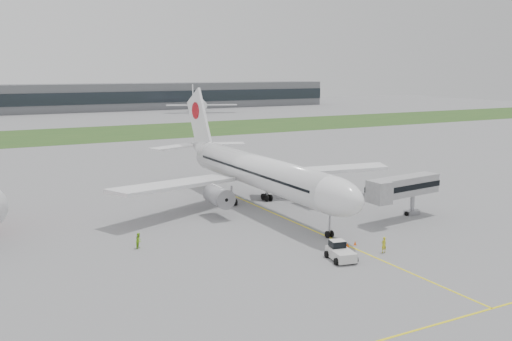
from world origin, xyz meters
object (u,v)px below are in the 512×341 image
ground_crew_near (384,245)px  airliner (256,170)px  pushback_tug (340,252)px  jet_bridge (400,188)px

ground_crew_near → airliner: bearing=-86.9°
pushback_tug → airliner: bearing=93.6°
pushback_tug → ground_crew_near: 6.02m
pushback_tug → jet_bridge: bearing=41.6°
pushback_tug → ground_crew_near: pushback_tug is taller
pushback_tug → jet_bridge: 21.24m
airliner → jet_bridge: size_ratio=4.03×
jet_bridge → pushback_tug: bearing=-156.6°
airliner → jet_bridge: 22.19m
pushback_tug → jet_bridge: size_ratio=0.32×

